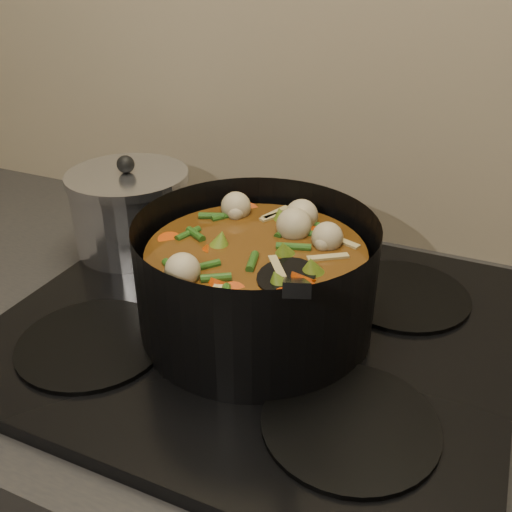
% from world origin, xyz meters
% --- Properties ---
extents(stovetop, '(0.62, 0.54, 0.03)m').
position_xyz_m(stovetop, '(0.00, 1.93, 0.92)').
color(stovetop, black).
rests_on(stovetop, counter).
extents(stockpot, '(0.33, 0.38, 0.21)m').
position_xyz_m(stockpot, '(0.00, 1.92, 1.00)').
color(stockpot, black).
rests_on(stockpot, stovetop).
extents(saucepan, '(0.18, 0.18, 0.15)m').
position_xyz_m(saucepan, '(-0.26, 2.03, 0.99)').
color(saucepan, silver).
rests_on(saucepan, stovetop).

